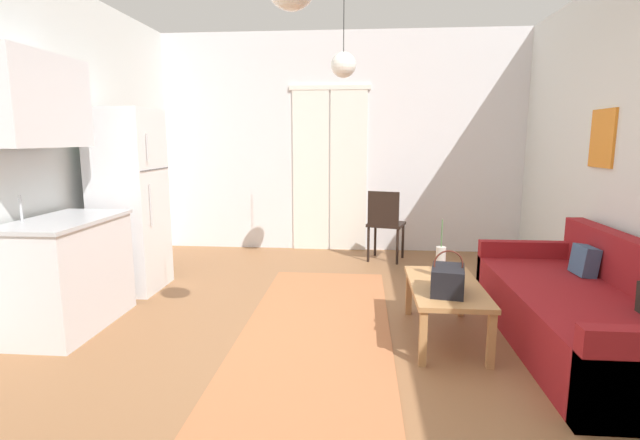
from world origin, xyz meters
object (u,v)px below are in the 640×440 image
(refrigerator, at_px, (130,201))
(accent_chair, at_px, (385,221))
(couch, at_px, (590,314))
(pendant_lamp_far, at_px, (343,65))
(coffee_table, at_px, (445,291))
(bamboo_vase, at_px, (441,261))
(handbag, at_px, (448,280))

(refrigerator, bearing_deg, accent_chair, 27.33)
(couch, relative_size, pendant_lamp_far, 2.77)
(coffee_table, relative_size, pendant_lamp_far, 1.32)
(accent_chair, bearing_deg, bamboo_vase, 115.06)
(handbag, bearing_deg, refrigerator, 158.03)
(couch, height_order, handbag, couch)
(couch, distance_m, handbag, 1.07)
(handbag, height_order, refrigerator, refrigerator)
(bamboo_vase, height_order, handbag, bamboo_vase)
(accent_chair, bearing_deg, refrigerator, 43.11)
(couch, bearing_deg, refrigerator, 164.92)
(couch, distance_m, coffee_table, 1.02)
(couch, height_order, bamboo_vase, bamboo_vase)
(couch, xyz_separation_m, pendant_lamp_far, (-1.85, 1.46, 1.96))
(couch, height_order, refrigerator, refrigerator)
(handbag, distance_m, pendant_lamp_far, 2.45)
(coffee_table, distance_m, accent_chair, 2.32)
(bamboo_vase, distance_m, handbag, 0.43)
(couch, distance_m, pendant_lamp_far, 3.07)
(coffee_table, xyz_separation_m, handbag, (-0.03, -0.20, 0.15))
(bamboo_vase, relative_size, handbag, 1.27)
(refrigerator, xyz_separation_m, pendant_lamp_far, (2.08, 0.41, 1.32))
(coffee_table, distance_m, refrigerator, 3.11)
(pendant_lamp_far, bearing_deg, refrigerator, -168.94)
(bamboo_vase, bearing_deg, accent_chair, 99.27)
(bamboo_vase, distance_m, refrigerator, 3.02)
(coffee_table, xyz_separation_m, bamboo_vase, (-0.01, 0.23, 0.17))
(couch, height_order, accent_chair, accent_chair)
(couch, relative_size, bamboo_vase, 4.75)
(accent_chair, bearing_deg, couch, 135.37)
(coffee_table, relative_size, bamboo_vase, 2.27)
(bamboo_vase, relative_size, pendant_lamp_far, 0.58)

